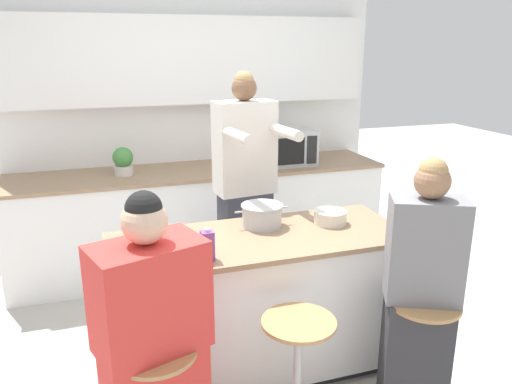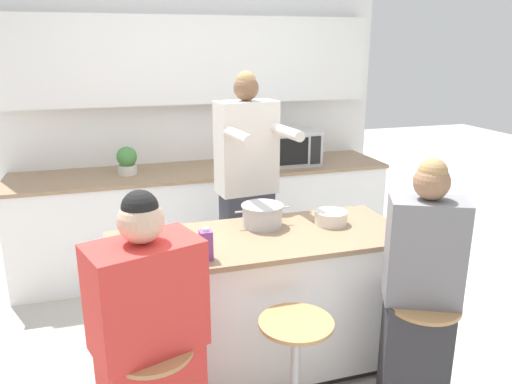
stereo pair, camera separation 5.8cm
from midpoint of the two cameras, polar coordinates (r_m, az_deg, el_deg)
ground_plane at (r=3.35m, az=-0.13°, el=-19.33°), size 16.00×16.00×0.00m
wall_back at (r=4.64m, az=-7.92°, el=11.22°), size 3.54×0.22×2.70m
back_counter at (r=4.55m, az=-6.58°, el=-2.93°), size 3.28×0.71×0.91m
kitchen_island at (r=3.11m, az=-0.14°, el=-12.60°), size 1.74×0.70×0.89m
bar_stool_center at (r=2.68m, az=4.09°, el=-20.06°), size 0.38×0.38×0.67m
bar_stool_rightmost at (r=2.95m, az=17.65°, el=-17.13°), size 0.38×0.38×0.67m
person_cooking at (r=3.56m, az=-1.70°, el=-1.03°), size 0.47×0.61×1.79m
person_wrapped_blanket at (r=2.38m, az=-12.39°, el=-17.18°), size 0.54×0.42×1.39m
person_seated_near at (r=2.83m, az=17.65°, el=-11.74°), size 0.44×0.38×1.43m
cooking_pot at (r=3.06m, az=0.14°, el=-2.68°), size 0.34×0.26×0.14m
fruit_bowl at (r=3.14m, az=7.95°, el=-2.86°), size 0.20×0.20×0.08m
coffee_cup_near at (r=2.60m, az=-12.56°, el=-7.34°), size 0.11×0.08×0.08m
banana_bunch at (r=2.81m, az=-14.85°, el=-6.13°), size 0.13×0.09×0.04m
juice_carton at (r=2.60m, az=-6.21°, el=-6.08°), size 0.06×0.06×0.17m
microwave at (r=4.55m, az=2.92°, el=5.12°), size 0.52×0.37×0.31m
potted_plant at (r=4.31m, az=-15.32°, el=3.42°), size 0.17×0.17×0.24m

